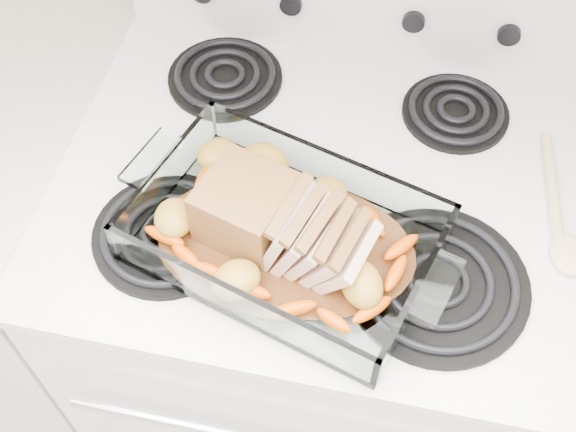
% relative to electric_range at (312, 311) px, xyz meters
% --- Properties ---
extents(electric_range, '(0.78, 0.70, 1.12)m').
position_rel_electric_range_xyz_m(electric_range, '(0.00, 0.00, 0.00)').
color(electric_range, white).
rests_on(electric_range, ground).
extents(counter_left, '(0.58, 0.68, 0.93)m').
position_rel_electric_range_xyz_m(counter_left, '(-0.67, -0.00, -0.02)').
color(counter_left, silver).
rests_on(counter_left, ground).
extents(baking_dish, '(0.39, 0.26, 0.08)m').
position_rel_electric_range_xyz_m(baking_dish, '(-0.02, -0.15, 0.48)').
color(baking_dish, silver).
rests_on(baking_dish, electric_range).
extents(pork_roast, '(0.24, 0.11, 0.09)m').
position_rel_electric_range_xyz_m(pork_roast, '(-0.04, -0.15, 0.51)').
color(pork_roast, brown).
rests_on(pork_roast, baking_dish).
extents(roast_vegetables, '(0.37, 0.20, 0.05)m').
position_rel_electric_range_xyz_m(roast_vegetables, '(-0.03, -0.11, 0.49)').
color(roast_vegetables, '#D74E00').
rests_on(roast_vegetables, baking_dish).
extents(wooden_spoon, '(0.07, 0.25, 0.02)m').
position_rel_electric_range_xyz_m(wooden_spoon, '(0.35, -0.03, 0.46)').
color(wooden_spoon, '#EFD18F').
rests_on(wooden_spoon, electric_range).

